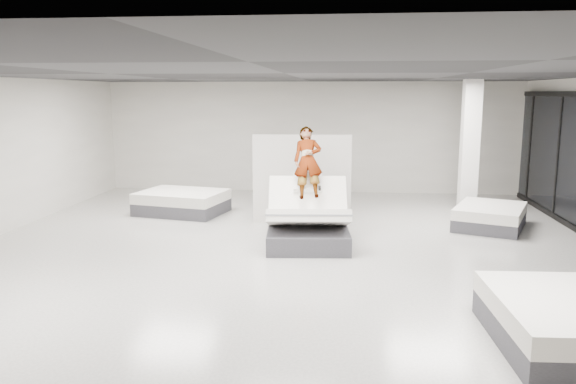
{
  "coord_description": "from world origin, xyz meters",
  "views": [
    {
      "loc": [
        1.03,
        -9.38,
        2.88
      ],
      "look_at": [
        -0.07,
        1.19,
        1.0
      ],
      "focal_mm": 35.0,
      "sensor_mm": 36.0,
      "label": 1
    }
  ],
  "objects_px": {
    "flat_bed_left_far": "(182,202)",
    "flat_bed_right_far": "(490,217)",
    "flat_bed_right_near": "(566,323)",
    "person": "(308,177)",
    "hero_bed": "(308,223)",
    "column": "(470,147)",
    "remote": "(320,188)",
    "divider_panel": "(302,179)"
  },
  "relations": [
    {
      "from": "person",
      "to": "flat_bed_right_far",
      "type": "bearing_deg",
      "value": 14.95
    },
    {
      "from": "divider_panel",
      "to": "flat_bed_right_near",
      "type": "xyz_separation_m",
      "value": [
        3.5,
        -5.9,
        -0.71
      ]
    },
    {
      "from": "remote",
      "to": "divider_panel",
      "type": "relative_size",
      "value": 0.06
    },
    {
      "from": "person",
      "to": "flat_bed_right_near",
      "type": "bearing_deg",
      "value": -58.91
    },
    {
      "from": "hero_bed",
      "to": "flat_bed_right_near",
      "type": "distance_m",
      "value": 5.28
    },
    {
      "from": "remote",
      "to": "column",
      "type": "bearing_deg",
      "value": 39.31
    },
    {
      "from": "divider_panel",
      "to": "column",
      "type": "bearing_deg",
      "value": 20.1
    },
    {
      "from": "remote",
      "to": "hero_bed",
      "type": "bearing_deg",
      "value": 175.45
    },
    {
      "from": "flat_bed_right_far",
      "to": "flat_bed_right_near",
      "type": "relative_size",
      "value": 1.0
    },
    {
      "from": "hero_bed",
      "to": "divider_panel",
      "type": "xyz_separation_m",
      "value": [
        -0.26,
        1.74,
        0.58
      ]
    },
    {
      "from": "flat_bed_right_far",
      "to": "hero_bed",
      "type": "bearing_deg",
      "value": -155.69
    },
    {
      "from": "person",
      "to": "divider_panel",
      "type": "height_order",
      "value": "divider_panel"
    },
    {
      "from": "person",
      "to": "divider_panel",
      "type": "distance_m",
      "value": 1.45
    },
    {
      "from": "flat_bed_left_far",
      "to": "column",
      "type": "distance_m",
      "value": 7.08
    },
    {
      "from": "remote",
      "to": "column",
      "type": "distance_m",
      "value": 4.85
    },
    {
      "from": "flat_bed_right_far",
      "to": "column",
      "type": "bearing_deg",
      "value": 95.5
    },
    {
      "from": "divider_panel",
      "to": "column",
      "type": "distance_m",
      "value": 4.3
    },
    {
      "from": "divider_panel",
      "to": "flat_bed_right_far",
      "type": "bearing_deg",
      "value": -2.56
    },
    {
      "from": "column",
      "to": "flat_bed_right_far",
      "type": "bearing_deg",
      "value": -84.5
    },
    {
      "from": "column",
      "to": "divider_panel",
      "type": "bearing_deg",
      "value": -157.47
    },
    {
      "from": "hero_bed",
      "to": "divider_panel",
      "type": "distance_m",
      "value": 1.85
    },
    {
      "from": "remote",
      "to": "flat_bed_left_far",
      "type": "xyz_separation_m",
      "value": [
        -3.44,
        2.48,
        -0.83
      ]
    },
    {
      "from": "flat_bed_right_near",
      "to": "flat_bed_right_far",
      "type": "bearing_deg",
      "value": 84.29
    },
    {
      "from": "divider_panel",
      "to": "flat_bed_left_far",
      "type": "distance_m",
      "value": 3.14
    },
    {
      "from": "flat_bed_right_far",
      "to": "flat_bed_right_near",
      "type": "distance_m",
      "value": 5.92
    },
    {
      "from": "hero_bed",
      "to": "flat_bed_right_far",
      "type": "distance_m",
      "value": 4.21
    },
    {
      "from": "divider_panel",
      "to": "flat_bed_right_far",
      "type": "distance_m",
      "value": 4.16
    },
    {
      "from": "column",
      "to": "flat_bed_left_far",
      "type": "bearing_deg",
      "value": -172.63
    },
    {
      "from": "person",
      "to": "divider_panel",
      "type": "relative_size",
      "value": 0.7
    },
    {
      "from": "hero_bed",
      "to": "remote",
      "type": "bearing_deg",
      "value": 0.43
    },
    {
      "from": "person",
      "to": "flat_bed_right_near",
      "type": "relative_size",
      "value": 0.72
    },
    {
      "from": "person",
      "to": "flat_bed_right_far",
      "type": "distance_m",
      "value": 4.23
    },
    {
      "from": "person",
      "to": "flat_bed_right_near",
      "type": "height_order",
      "value": "person"
    },
    {
      "from": "flat_bed_left_far",
      "to": "column",
      "type": "relative_size",
      "value": 0.7
    },
    {
      "from": "flat_bed_right_near",
      "to": "flat_bed_left_far",
      "type": "relative_size",
      "value": 0.95
    },
    {
      "from": "flat_bed_right_far",
      "to": "flat_bed_right_near",
      "type": "height_order",
      "value": "flat_bed_right_near"
    },
    {
      "from": "flat_bed_left_far",
      "to": "flat_bed_right_far",
      "type": "bearing_deg",
      "value": -6.05
    },
    {
      "from": "hero_bed",
      "to": "person",
      "type": "distance_m",
      "value": 0.91
    },
    {
      "from": "remote",
      "to": "flat_bed_right_near",
      "type": "height_order",
      "value": "remote"
    },
    {
      "from": "divider_panel",
      "to": "flat_bed_left_far",
      "type": "xyz_separation_m",
      "value": [
        -2.97,
        0.74,
        -0.72
      ]
    },
    {
      "from": "divider_panel",
      "to": "flat_bed_left_far",
      "type": "relative_size",
      "value": 0.98
    },
    {
      "from": "flat_bed_right_far",
      "to": "flat_bed_left_far",
      "type": "relative_size",
      "value": 0.95
    }
  ]
}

